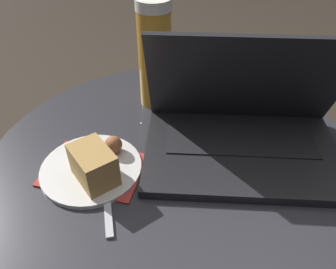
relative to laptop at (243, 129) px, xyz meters
The scene contains 6 objects.
table 0.21m from the laptop, 168.91° to the right, with size 0.74×0.74×0.55m.
napkin 0.29m from the laptop, 166.45° to the right, with size 0.20×0.16×0.00m.
laptop is the anchor object (origin of this frame).
beer_glass 0.25m from the laptop, 136.10° to the left, with size 0.07×0.07×0.24m.
snack_plate 0.29m from the laptop, 164.97° to the right, with size 0.19×0.19×0.07m.
fork 0.28m from the laptop, 156.46° to the right, with size 0.06×0.18×0.00m.
Camera 1 is at (-0.01, -0.47, 0.99)m, focal length 35.00 mm.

